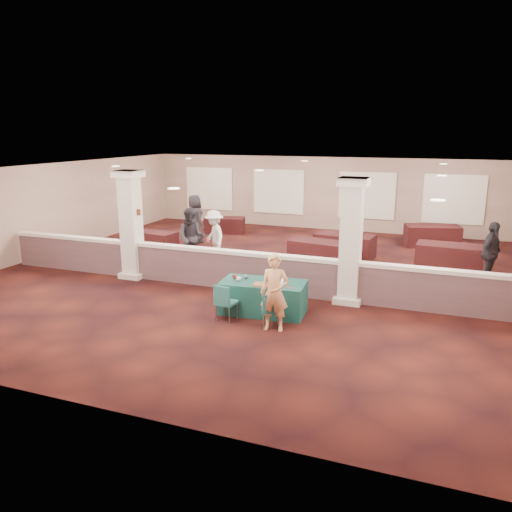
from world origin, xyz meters
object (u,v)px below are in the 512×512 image
at_px(far_table_front_left, 154,241).
at_px(attendee_d, 195,219).
at_px(conf_chair_side, 224,300).
at_px(far_table_front_center, 318,252).
at_px(woman, 275,293).
at_px(far_table_back_right, 432,236).
at_px(near_table, 263,297).
at_px(attendee_a, 192,238).
at_px(attendee_b, 214,236).
at_px(far_table_front_right, 449,257).
at_px(attendee_c, 491,253).
at_px(far_table_back_left, 225,225).
at_px(far_table_back_center, 345,246).
at_px(conf_chair_main, 271,308).

distance_m(far_table_front_left, attendee_d, 1.96).
bearing_deg(conf_chair_side, far_table_front_center, 89.82).
bearing_deg(attendee_d, woman, 158.56).
bearing_deg(far_table_back_right, attendee_d, -163.82).
height_order(near_table, attendee_a, attendee_a).
distance_m(far_table_back_right, attendee_b, 8.48).
xyz_separation_m(far_table_front_center, attendee_b, (-3.35, -0.99, 0.49)).
xyz_separation_m(far_table_front_right, attendee_b, (-7.42, -1.70, 0.47)).
bearing_deg(conf_chair_side, near_table, 60.95).
bearing_deg(attendee_c, far_table_front_left, 116.52).
relative_size(woman, far_table_back_left, 1.04).
xyz_separation_m(conf_chair_side, far_table_back_left, (-4.22, 9.47, -0.18)).
bearing_deg(near_table, far_table_back_left, 115.09).
distance_m(far_table_front_left, attendee_c, 11.37).
xyz_separation_m(far_table_front_center, attendee_a, (-3.75, -1.83, 0.57)).
xyz_separation_m(woman, attendee_d, (-5.80, 7.44, 0.08)).
xyz_separation_m(far_table_front_right, attendee_a, (-7.83, -2.54, 0.55)).
height_order(woman, attendee_a, attendee_a).
relative_size(near_table, far_table_front_left, 1.22).
distance_m(far_table_back_left, far_table_back_right, 8.49).
bearing_deg(far_table_back_right, near_table, -111.79).
bearing_deg(attendee_b, woman, -8.67).
distance_m(far_table_front_right, attendee_a, 8.25).
distance_m(woman, far_table_back_right, 10.46).
bearing_deg(far_table_back_center, attendee_d, 177.14).
relative_size(far_table_back_center, attendee_a, 1.05).
xyz_separation_m(near_table, attendee_b, (-3.20, 4.04, 0.49)).
relative_size(far_table_front_center, attendee_a, 0.99).
distance_m(conf_chair_main, far_table_front_center, 5.93).
height_order(far_table_back_left, attendee_c, attendee_c).
bearing_deg(far_table_back_center, attendee_c, -20.70).
distance_m(far_table_back_left, attendee_b, 4.89).
distance_m(conf_chair_main, attendee_a, 5.81).
height_order(conf_chair_main, woman, woman).
height_order(conf_chair_main, far_table_back_center, conf_chair_main).
height_order(attendee_a, attendee_b, attendee_a).
distance_m(conf_chair_side, far_table_back_center, 7.21).
distance_m(far_table_front_left, attendee_a, 3.01).
height_order(far_table_front_left, far_table_front_right, far_table_front_right).
height_order(conf_chair_main, attendee_b, attendee_b).
distance_m(far_table_front_center, far_table_front_right, 4.14).
distance_m(far_table_front_center, attendee_a, 4.22).
relative_size(conf_chair_side, far_table_front_center, 0.47).
xyz_separation_m(conf_chair_main, far_table_front_left, (-6.55, 5.73, -0.15)).
height_order(far_table_front_center, far_table_back_center, far_table_back_center).
height_order(far_table_front_right, attendee_c, attendee_c).
height_order(near_table, woman, woman).
bearing_deg(attendee_a, far_table_front_left, 124.80).
xyz_separation_m(far_table_front_center, far_table_front_right, (4.07, 0.71, 0.02)).
xyz_separation_m(far_table_front_left, far_table_back_right, (9.66, 4.22, 0.07)).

